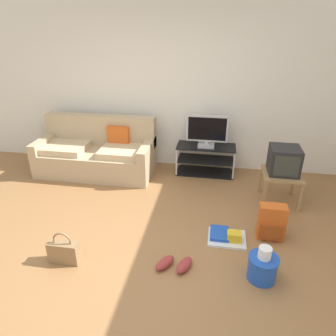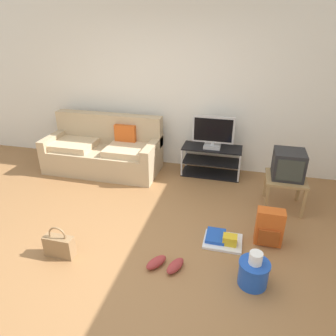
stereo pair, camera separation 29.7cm
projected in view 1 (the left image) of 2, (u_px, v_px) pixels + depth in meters
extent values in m
cube|color=olive|center=(136.00, 252.00, 3.48)|extent=(9.00, 9.80, 0.02)
cube|color=silver|center=(171.00, 87.00, 5.07)|extent=(9.00, 0.10, 2.70)
cube|color=tan|center=(96.00, 162.00, 5.18)|extent=(1.90, 0.84, 0.40)
cube|color=tan|center=(101.00, 130.00, 5.27)|extent=(1.90, 0.20, 0.51)
cube|color=tan|center=(45.00, 143.00, 5.19)|extent=(0.14, 0.84, 0.18)
cube|color=tan|center=(147.00, 149.00, 4.93)|extent=(0.14, 0.84, 0.18)
cube|color=#CBAF89|center=(63.00, 147.00, 5.10)|extent=(0.76, 0.59, 0.10)
cube|color=#CBAF89|center=(124.00, 151.00, 4.94)|extent=(0.76, 0.59, 0.10)
cube|color=#CC561E|center=(119.00, 136.00, 5.14)|extent=(0.36, 0.12, 0.36)
cube|color=black|center=(206.00, 146.00, 5.06)|extent=(0.95, 0.42, 0.02)
cube|color=black|center=(205.00, 160.00, 5.16)|extent=(0.91, 0.40, 0.02)
cube|color=black|center=(205.00, 172.00, 5.26)|extent=(0.95, 0.42, 0.02)
cylinder|color=#B7B7BC|center=(176.00, 162.00, 5.06)|extent=(0.03, 0.03, 0.49)
cylinder|color=#B7B7BC|center=(234.00, 166.00, 4.92)|extent=(0.03, 0.03, 0.49)
cylinder|color=#B7B7BC|center=(180.00, 153.00, 5.40)|extent=(0.03, 0.03, 0.49)
cylinder|color=#B7B7BC|center=(233.00, 157.00, 5.26)|extent=(0.03, 0.03, 0.49)
cube|color=#B2B2B7|center=(206.00, 145.00, 5.02)|extent=(0.26, 0.22, 0.05)
cube|color=#B2B2B7|center=(206.00, 142.00, 5.01)|extent=(0.05, 0.04, 0.04)
cube|color=#B2B2B7|center=(207.00, 129.00, 4.90)|extent=(0.66, 0.04, 0.43)
cube|color=black|center=(207.00, 129.00, 4.88)|extent=(0.60, 0.01, 0.37)
cube|color=#9E7A4C|center=(282.00, 174.00, 4.24)|extent=(0.52, 0.52, 0.03)
cube|color=#9E7A4C|center=(264.00, 195.00, 4.17)|extent=(0.04, 0.04, 0.42)
cube|color=#9E7A4C|center=(300.00, 198.00, 4.10)|extent=(0.04, 0.04, 0.42)
cube|color=#9E7A4C|center=(261.00, 180.00, 4.58)|extent=(0.04, 0.04, 0.42)
cube|color=#9E7A4C|center=(293.00, 182.00, 4.51)|extent=(0.04, 0.04, 0.42)
cube|color=#232326|center=(284.00, 160.00, 4.18)|extent=(0.39, 0.39, 0.37)
cube|color=#333833|center=(287.00, 166.00, 4.00)|extent=(0.32, 0.01, 0.29)
cube|color=#CC561E|center=(272.00, 222.00, 3.61)|extent=(0.30, 0.16, 0.44)
cube|color=#994116|center=(272.00, 232.00, 3.56)|extent=(0.23, 0.04, 0.19)
cylinder|color=#994116|center=(263.00, 215.00, 3.70)|extent=(0.04, 0.04, 0.35)
cylinder|color=#994116|center=(278.00, 216.00, 3.67)|extent=(0.04, 0.04, 0.35)
cube|color=olive|center=(64.00, 252.00, 3.27)|extent=(0.33, 0.12, 0.24)
torus|color=olive|center=(62.00, 241.00, 3.21)|extent=(0.20, 0.02, 0.20)
cylinder|color=blue|center=(262.00, 268.00, 3.05)|extent=(0.28, 0.28, 0.26)
cylinder|color=blue|center=(264.00, 258.00, 3.00)|extent=(0.30, 0.30, 0.02)
cylinder|color=white|center=(265.00, 254.00, 2.98)|extent=(0.13, 0.13, 0.14)
ellipsoid|color=#993333|center=(165.00, 263.00, 3.24)|extent=(0.23, 0.28, 0.09)
ellipsoid|color=#993333|center=(184.00, 265.00, 3.21)|extent=(0.20, 0.28, 0.09)
cube|color=silver|center=(227.00, 238.00, 3.65)|extent=(0.44, 0.35, 0.03)
cube|color=gold|center=(234.00, 236.00, 3.57)|extent=(0.16, 0.12, 0.11)
cube|color=blue|center=(219.00, 233.00, 3.68)|extent=(0.22, 0.28, 0.04)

